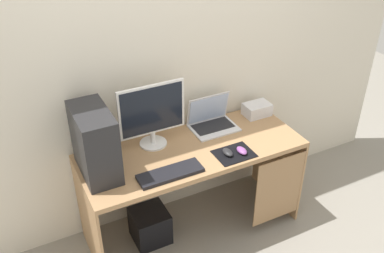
# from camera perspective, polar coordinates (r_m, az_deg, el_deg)

# --- Properties ---
(ground_plane) EXTENTS (8.00, 8.00, 0.00)m
(ground_plane) POSITION_cam_1_polar(r_m,az_deg,el_deg) (3.46, 0.00, -12.92)
(ground_plane) COLOR gray
(wall_back) EXTENTS (4.00, 0.05, 2.60)m
(wall_back) POSITION_cam_1_polar(r_m,az_deg,el_deg) (2.98, -3.00, 9.53)
(wall_back) COLOR beige
(wall_back) RESTS_ON ground_plane
(desk) EXTENTS (1.54, 0.61, 0.73)m
(desk) POSITION_cam_1_polar(r_m,az_deg,el_deg) (3.07, 0.42, -5.10)
(desk) COLOR #A37A51
(desk) RESTS_ON ground_plane
(pc_tower) EXTENTS (0.21, 0.41, 0.44)m
(pc_tower) POSITION_cam_1_polar(r_m,az_deg,el_deg) (2.72, -12.62, -2.09)
(pc_tower) COLOR #232326
(pc_tower) RESTS_ON desk
(monitor) EXTENTS (0.47, 0.19, 0.46)m
(monitor) POSITION_cam_1_polar(r_m,az_deg,el_deg) (2.91, -5.25, 1.59)
(monitor) COLOR white
(monitor) RESTS_ON desk
(laptop) EXTENTS (0.33, 0.24, 0.24)m
(laptop) POSITION_cam_1_polar(r_m,az_deg,el_deg) (3.20, 2.62, 0.72)
(laptop) COLOR silver
(laptop) RESTS_ON desk
(projector) EXTENTS (0.20, 0.14, 0.10)m
(projector) POSITION_cam_1_polar(r_m,az_deg,el_deg) (3.38, 8.50, 2.22)
(projector) COLOR silver
(projector) RESTS_ON desk
(keyboard) EXTENTS (0.42, 0.14, 0.02)m
(keyboard) POSITION_cam_1_polar(r_m,az_deg,el_deg) (2.75, -2.86, -6.14)
(keyboard) COLOR black
(keyboard) RESTS_ON desk
(mousepad) EXTENTS (0.26, 0.20, 0.00)m
(mousepad) POSITION_cam_1_polar(r_m,az_deg,el_deg) (2.95, 5.53, -3.57)
(mousepad) COLOR black
(mousepad) RESTS_ON desk
(mouse_left) EXTENTS (0.06, 0.10, 0.03)m
(mouse_left) POSITION_cam_1_polar(r_m,az_deg,el_deg) (2.92, 4.69, -3.39)
(mouse_left) COLOR #232326
(mouse_left) RESTS_ON mousepad
(mouse_right) EXTENTS (0.06, 0.10, 0.03)m
(mouse_right) POSITION_cam_1_polar(r_m,az_deg,el_deg) (2.95, 6.53, -3.15)
(mouse_right) COLOR #8C4C99
(mouse_right) RESTS_ON mousepad
(subwoofer) EXTENTS (0.26, 0.26, 0.26)m
(subwoofer) POSITION_cam_1_polar(r_m,az_deg,el_deg) (3.30, -5.51, -12.77)
(subwoofer) COLOR black
(subwoofer) RESTS_ON ground_plane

